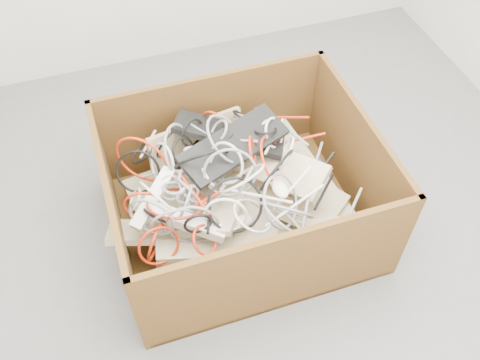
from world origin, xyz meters
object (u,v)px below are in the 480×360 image
object	(u,v)px
power_strip_left	(153,198)
cardboard_box	(238,206)
power_strip_right	(189,223)
vga_plug	(317,164)

from	to	relation	value
power_strip_left	cardboard_box	bearing A→B (deg)	-41.46
power_strip_right	vga_plug	distance (m)	0.62
cardboard_box	power_strip_right	distance (m)	0.37
cardboard_box	power_strip_left	size ratio (longest dim) A/B	3.94
vga_plug	power_strip_right	bearing A→B (deg)	-162.92
power_strip_left	power_strip_right	bearing A→B (deg)	-97.45
power_strip_right	vga_plug	world-z (taller)	power_strip_right
vga_plug	power_strip_left	bearing A→B (deg)	-176.14
power_strip_left	vga_plug	world-z (taller)	power_strip_left
cardboard_box	power_strip_left	xyz separation A→B (m)	(-0.37, -0.02, 0.23)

